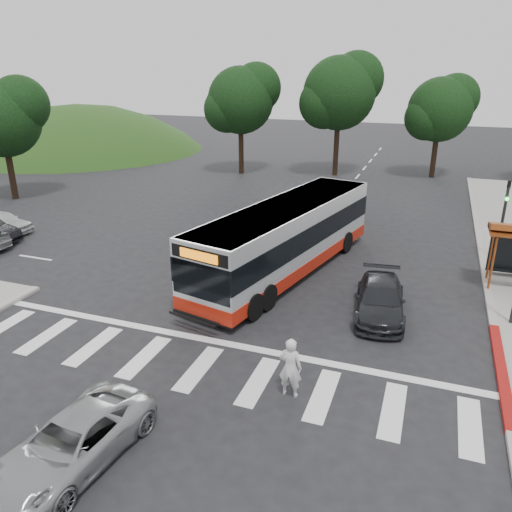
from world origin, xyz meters
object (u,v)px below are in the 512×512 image
at_px(pedestrian, 290,368).
at_px(dark_sedan, 380,299).
at_px(silver_suv_south, 73,441).
at_px(transit_bus, 286,239).

xyz_separation_m(pedestrian, dark_sedan, (1.82, 6.02, -0.29)).
distance_m(pedestrian, silver_suv_south, 5.96).
relative_size(dark_sedan, silver_suv_south, 1.02).
xyz_separation_m(transit_bus, dark_sedan, (4.61, -2.82, -0.96)).
xyz_separation_m(transit_bus, pedestrian, (2.79, -8.84, -0.67)).
distance_m(transit_bus, dark_sedan, 5.49).
bearing_deg(pedestrian, silver_suv_south, 45.14).
bearing_deg(transit_bus, silver_suv_south, -83.05).
bearing_deg(silver_suv_south, pedestrian, 52.24).
xyz_separation_m(transit_bus, silver_suv_south, (-1.35, -13.13, -1.00)).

